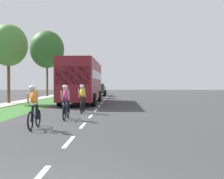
{
  "coord_description": "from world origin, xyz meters",
  "views": [
    {
      "loc": [
        1.39,
        -4.09,
        1.64
      ],
      "look_at": [
        0.83,
        23.79,
        1.12
      ],
      "focal_mm": 50.68,
      "sensor_mm": 36.0,
      "label": 1
    }
  ],
  "objects": [
    {
      "name": "sedan_blue",
      "position": [
        -1.83,
        49.25,
        0.77
      ],
      "size": [
        1.98,
        4.3,
        1.52
      ],
      "color": "#23389E",
      "rests_on": "ground_plane"
    },
    {
      "name": "cyclist_trailing",
      "position": [
        -1.0,
        10.25,
        0.81
      ],
      "size": [
        0.42,
        1.72,
        1.58
      ],
      "color": "black",
      "rests_on": "ground_plane"
    },
    {
      "name": "street_tree_near",
      "position": [
        -7.68,
        21.83,
        4.8
      ],
      "size": [
        3.14,
        3.14,
        6.55
      ],
      "color": "brown",
      "rests_on": "ground_plane"
    },
    {
      "name": "street_tree_far",
      "position": [
        -7.65,
        35.84,
        5.98
      ],
      "size": [
        4.3,
        4.3,
        8.35
      ],
      "color": "brown",
      "rests_on": "ground_plane"
    },
    {
      "name": "pickup_dark_green",
      "position": [
        -1.41,
        38.18,
        0.83
      ],
      "size": [
        2.22,
        5.1,
        1.64
      ],
      "color": "#194C2D",
      "rests_on": "ground_plane"
    },
    {
      "name": "cyclist_lead",
      "position": [
        -1.67,
        7.31,
        0.81
      ],
      "size": [
        0.42,
        1.72,
        1.58
      ],
      "color": "black",
      "rests_on": "ground_plane"
    },
    {
      "name": "ground_plane",
      "position": [
        0.0,
        20.0,
        0.0
      ],
      "size": [
        120.0,
        120.0,
        0.0
      ],
      "primitive_type": "plane",
      "color": "#38383A"
    },
    {
      "name": "sidewalk_concrete",
      "position": [
        -7.25,
        20.0,
        0.0
      ],
      "size": [
        1.64,
        70.0,
        0.1
      ],
      "primitive_type": "cube",
      "color": "#B2ADA3",
      "rests_on": "ground_plane"
    },
    {
      "name": "bus_maroon",
      "position": [
        -1.62,
        22.36,
        1.98
      ],
      "size": [
        2.78,
        11.6,
        3.48
      ],
      "color": "maroon",
      "rests_on": "ground_plane"
    },
    {
      "name": "lane_markings_center",
      "position": [
        0.0,
        24.0,
        0.0
      ],
      "size": [
        0.12,
        54.3,
        0.01
      ],
      "color": "white",
      "rests_on": "ground_plane"
    },
    {
      "name": "grass_verge",
      "position": [
        -5.01,
        20.0,
        0.0
      ],
      "size": [
        2.84,
        70.0,
        0.01
      ],
      "primitive_type": "cube",
      "color": "#38722D",
      "rests_on": "ground_plane"
    },
    {
      "name": "cyclist_distant",
      "position": [
        -0.61,
        13.45,
        0.81
      ],
      "size": [
        0.42,
        1.72,
        1.58
      ],
      "color": "black",
      "rests_on": "ground_plane"
    }
  ]
}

